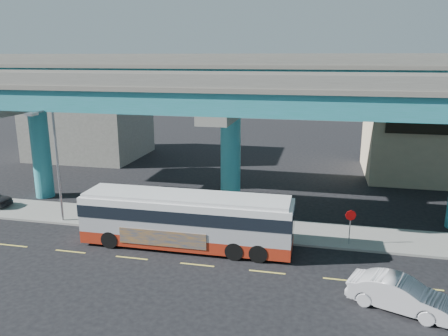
% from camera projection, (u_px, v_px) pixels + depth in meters
% --- Properties ---
extents(ground, '(120.00, 120.00, 0.00)m').
position_uv_depth(ground, '(199.00, 262.00, 25.09)').
color(ground, black).
rests_on(ground, ground).
extents(sidewalk, '(70.00, 4.00, 0.15)m').
position_uv_depth(sidewalk, '(220.00, 226.00, 30.27)').
color(sidewalk, gray).
rests_on(sidewalk, ground).
extents(lane_markings, '(58.00, 0.12, 0.01)m').
position_uv_depth(lane_markings, '(197.00, 265.00, 24.80)').
color(lane_markings, '#D8C64C').
rests_on(lane_markings, ground).
extents(viaduct, '(52.00, 12.40, 11.70)m').
position_uv_depth(viaduct, '(231.00, 90.00, 31.43)').
color(viaduct, '#217D76').
rests_on(viaduct, ground).
extents(building_beige, '(14.00, 10.23, 7.00)m').
position_uv_depth(building_beige, '(442.00, 142.00, 42.15)').
color(building_beige, tan).
rests_on(building_beige, ground).
extents(building_concrete, '(12.00, 10.00, 9.00)m').
position_uv_depth(building_concrete, '(89.00, 118.00, 50.88)').
color(building_concrete, gray).
rests_on(building_concrete, ground).
extents(transit_bus, '(13.13, 2.90, 3.36)m').
position_uv_depth(transit_bus, '(186.00, 218.00, 26.81)').
color(transit_bus, maroon).
rests_on(transit_bus, ground).
extents(sedan, '(4.70, 5.72, 1.53)m').
position_uv_depth(sedan, '(399.00, 294.00, 20.30)').
color(sedan, '#B8B7BC').
rests_on(sedan, ground).
extents(street_lamp, '(0.50, 2.63, 8.14)m').
position_uv_depth(street_lamp, '(51.00, 150.00, 29.35)').
color(street_lamp, gray).
rests_on(street_lamp, sidewalk).
extents(stop_sign, '(0.66, 0.17, 2.23)m').
position_uv_depth(stop_sign, '(350.00, 220.00, 26.81)').
color(stop_sign, gray).
rests_on(stop_sign, sidewalk).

